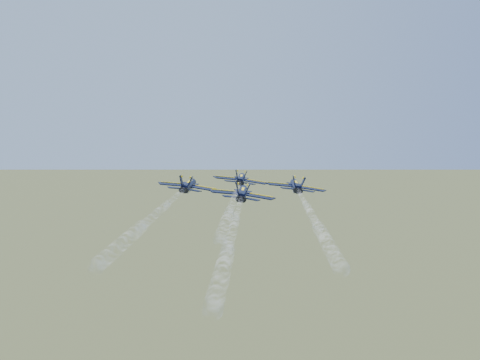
{
  "coord_description": "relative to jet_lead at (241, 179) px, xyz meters",
  "views": [
    {
      "loc": [
        -16.22,
        -110.94,
        110.62
      ],
      "look_at": [
        -0.27,
        -1.57,
        96.12
      ],
      "focal_mm": 40.0,
      "sensor_mm": 36.0,
      "label": 1
    }
  ],
  "objects": [
    {
      "name": "jet_left",
      "position": [
        -12.2,
        -8.3,
        0.0
      ],
      "size": [
        12.39,
        16.41,
        3.57
      ],
      "rotation": [
        0.0,
        0.12,
        -0.18
      ],
      "color": "black"
    },
    {
      "name": "smoke_trail_slot",
      "position": [
        -10.39,
        -61.37,
        0.03
      ],
      "size": [
        11.68,
        55.66,
        1.74
      ],
      "rotation": [
        0.0,
        0.12,
        -0.18
      ],
      "color": "white"
    },
    {
      "name": "jet_lead",
      "position": [
        0.0,
        0.0,
        0.0
      ],
      "size": [
        12.39,
        16.41,
        3.57
      ],
      "rotation": [
        0.0,
        0.12,
        -0.18
      ],
      "color": "black"
    },
    {
      "name": "jet_slot",
      "position": [
        -2.73,
        -20.33,
        0.0
      ],
      "size": [
        12.39,
        16.41,
        3.57
      ],
      "rotation": [
        0.0,
        0.12,
        -0.18
      ],
      "color": "black"
    },
    {
      "name": "smoke_trail_right",
      "position": [
        1.94,
        -53.2,
        0.03
      ],
      "size": [
        11.68,
        55.66,
        1.74
      ],
      "rotation": [
        0.0,
        0.12,
        -0.18
      ],
      "color": "white"
    },
    {
      "name": "smoke_trail_left",
      "position": [
        -19.86,
        -49.34,
        0.03
      ],
      "size": [
        11.68,
        55.66,
        1.74
      ],
      "rotation": [
        0.0,
        0.12,
        -0.18
      ],
      "color": "white"
    },
    {
      "name": "jet_right",
      "position": [
        9.6,
        -12.16,
        0.0
      ],
      "size": [
        12.39,
        16.41,
        3.57
      ],
      "rotation": [
        0.0,
        0.12,
        -0.18
      ],
      "color": "black"
    },
    {
      "name": "smoke_trail_lead",
      "position": [
        -7.66,
        -41.04,
        0.03
      ],
      "size": [
        11.68,
        55.66,
        1.74
      ],
      "rotation": [
        0.0,
        0.12,
        -0.18
      ],
      "color": "white"
    }
  ]
}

